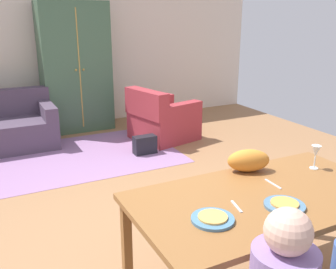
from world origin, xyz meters
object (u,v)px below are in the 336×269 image
at_px(dining_table, 264,205).
at_px(handbag, 145,145).
at_px(armoire, 75,68).
at_px(plate_near_child, 284,205).
at_px(cat, 248,160).
at_px(plate_near_man, 213,219).
at_px(wine_glass, 316,152).
at_px(armchair, 161,120).

distance_m(dining_table, handbag, 3.03).
bearing_deg(handbag, armoire, 107.29).
distance_m(plate_near_child, cat, 0.57).
bearing_deg(plate_near_man, wine_glass, 15.04).
relative_size(plate_near_child, armoire, 0.12).
distance_m(plate_near_child, armoire, 4.79).
height_order(plate_near_child, handbag, plate_near_child).
bearing_deg(plate_near_man, dining_table, 13.94).
distance_m(plate_near_man, plate_near_child, 0.49).
xyz_separation_m(cat, armoire, (-0.26, 4.24, 0.20)).
relative_size(plate_near_child, armchair, 0.24).
bearing_deg(dining_table, armchair, 75.26).
height_order(cat, armoire, armoire).
xyz_separation_m(cat, handbag, (0.26, 2.58, -0.71)).
distance_m(dining_table, plate_near_child, 0.20).
distance_m(cat, armchair, 3.20).
xyz_separation_m(dining_table, plate_near_man, (-0.48, -0.12, 0.08)).
bearing_deg(dining_table, handbag, 82.15).
xyz_separation_m(dining_table, handbag, (0.41, 2.95, -0.56)).
relative_size(plate_near_child, handbag, 0.78).
bearing_deg(plate_near_child, armchair, 75.96).
height_order(plate_near_man, armchair, armchair).
xyz_separation_m(armoire, handbag, (0.52, -1.66, -0.92)).
bearing_deg(wine_glass, dining_table, -164.13).
relative_size(armchair, armoire, 0.49).
distance_m(armchair, armoire, 1.71).
bearing_deg(plate_near_child, dining_table, 90.00).
bearing_deg(cat, armoire, 113.15).
bearing_deg(dining_table, armoire, 91.36).
xyz_separation_m(plate_near_child, cat, (0.15, 0.55, 0.08)).
distance_m(dining_table, plate_near_man, 0.50).
xyz_separation_m(plate_near_man, cat, (0.63, 0.49, 0.08)).
height_order(plate_near_child, wine_glass, wine_glass).
height_order(dining_table, armoire, armoire).
bearing_deg(armoire, handbag, -72.71).
xyz_separation_m(plate_near_child, armchair, (0.90, 3.62, -0.45)).
relative_size(dining_table, armchair, 1.70).
relative_size(plate_near_man, armchair, 0.24).
distance_m(armoire, handbag, 1.96).
bearing_deg(cat, handbag, 103.97).
height_order(dining_table, plate_near_man, plate_near_man).
relative_size(dining_table, cat, 5.50).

